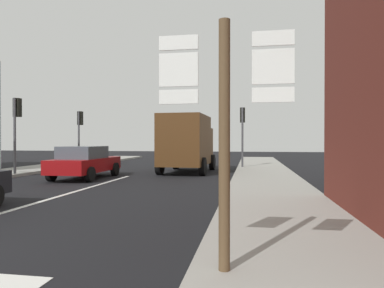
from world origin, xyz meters
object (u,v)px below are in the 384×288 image
Objects in this scene: delivery_truck at (187,142)px; traffic_light_far_right at (243,124)px; traffic_light_near_left at (17,118)px; sedan_far at (85,162)px; route_sign_post at (224,126)px; traffic_light_far_left at (80,126)px.

traffic_light_far_right reaches higher than delivery_truck.
traffic_light_near_left reaches higher than delivery_truck.
delivery_truck is at bearing 41.82° from sedan_far.
traffic_light_near_left is 1.02× the size of traffic_light_far_right.
traffic_light_near_left is (-10.86, 10.82, 0.89)m from route_sign_post.
route_sign_post is 0.86× the size of traffic_light_far_right.
delivery_truck is 1.36× the size of traffic_light_far_right.
route_sign_post is 15.36m from traffic_light_near_left.
traffic_light_near_left is at bearing 173.94° from sedan_far.
traffic_light_far_right is at bearing 90.49° from route_sign_post.
sedan_far is 1.13× the size of traffic_light_far_right.
traffic_light_near_left reaches higher than route_sign_post.
sedan_far is 9.72m from traffic_light_far_right.
route_sign_post is 0.85× the size of traffic_light_near_left.
route_sign_post is 0.87× the size of traffic_light_far_left.
delivery_truck is 1.34× the size of traffic_light_near_left.
delivery_truck is 8.55m from traffic_light_near_left.
delivery_truck is 14.40m from route_sign_post.
delivery_truck reaches higher than sedan_far.
traffic_light_far_left reaches higher than delivery_truck.
route_sign_post reaches higher than sedan_far.
traffic_light_far_right is (2.90, 2.82, 1.11)m from delivery_truck.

